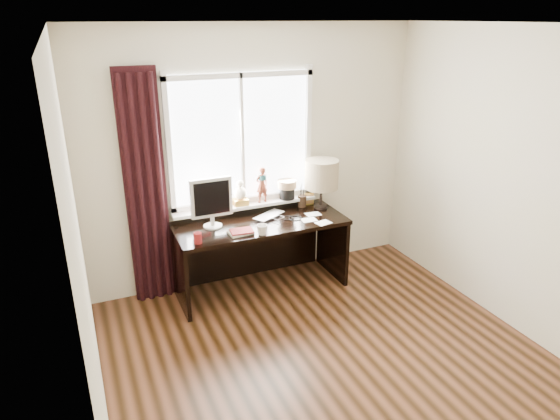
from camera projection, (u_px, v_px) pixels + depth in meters
name	position (u px, v px, depth m)	size (l,w,h in m)	color
floor	(350.00, 384.00, 3.84)	(3.50, 4.00, 0.00)	brown
ceiling	(373.00, 24.00, 2.90)	(3.50, 4.00, 0.00)	white
wall_back	(255.00, 157.00, 5.08)	(3.50, 2.60, 0.00)	beige
wall_left	(85.00, 280.00, 2.72)	(4.00, 2.60, 0.00)	beige
wall_right	(546.00, 195.00, 4.02)	(4.00, 2.60, 0.00)	beige
laptop	(269.00, 216.00, 5.03)	(0.35, 0.23, 0.03)	silver
mug	(262.00, 229.00, 4.61)	(0.10, 0.10, 0.10)	white
red_cup	(198.00, 238.00, 4.44)	(0.07, 0.07, 0.10)	maroon
window	(245.00, 159.00, 4.98)	(1.52, 0.21, 1.40)	white
curtain	(146.00, 192.00, 4.65)	(0.38, 0.09, 2.25)	black
desk	(257.00, 240.00, 5.10)	(1.70, 0.70, 0.75)	black
monitor	(211.00, 200.00, 4.70)	(0.40, 0.18, 0.49)	beige
notebook_stack	(241.00, 232.00, 4.65)	(0.24, 0.18, 0.03)	beige
brush_holder	(302.00, 201.00, 5.30)	(0.09, 0.09, 0.25)	black
icon_frame	(309.00, 199.00, 5.34)	(0.10, 0.04, 0.13)	gold
table_lamp	(322.00, 175.00, 5.15)	(0.35, 0.35, 0.52)	black
loose_papers	(315.00, 219.00, 4.98)	(0.26, 0.37, 0.00)	white
desk_cables	(287.00, 217.00, 5.03)	(0.27, 0.37, 0.01)	black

